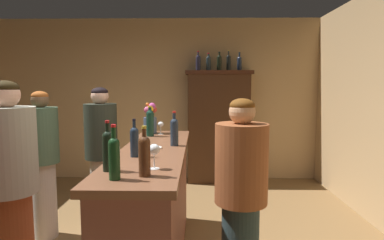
# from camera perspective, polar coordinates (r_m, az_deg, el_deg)

# --- Properties ---
(wall_back) EXTENTS (5.60, 0.12, 2.72)m
(wall_back) POSITION_cam_1_polar(r_m,az_deg,el_deg) (5.60, -6.40, 3.56)
(wall_back) COLOR tan
(wall_back) RESTS_ON ground
(bar_counter) EXTENTS (0.55, 2.22, 1.06)m
(bar_counter) POSITION_cam_1_polar(r_m,az_deg,el_deg) (2.92, -6.72, -15.27)
(bar_counter) COLOR brown
(bar_counter) RESTS_ON ground
(display_cabinet) EXTENTS (1.08, 0.36, 1.84)m
(display_cabinet) POSITION_cam_1_polar(r_m,az_deg,el_deg) (5.32, 4.71, -0.88)
(display_cabinet) COLOR #3E2313
(display_cabinet) RESTS_ON ground
(wine_bottle_chardonnay) EXTENTS (0.07, 0.07, 0.31)m
(wine_bottle_chardonnay) POSITION_cam_1_polar(r_m,az_deg,el_deg) (2.88, -3.14, -1.85)
(wine_bottle_chardonnay) COLOR #212C3A
(wine_bottle_chardonnay) RESTS_ON bar_counter
(wine_bottle_rose) EXTENTS (0.06, 0.06, 0.29)m
(wine_bottle_rose) POSITION_cam_1_polar(r_m,az_deg,el_deg) (2.47, -10.14, -3.54)
(wine_bottle_rose) COLOR #1C2938
(wine_bottle_rose) RESTS_ON bar_counter
(wine_bottle_merlot) EXTENTS (0.07, 0.07, 0.32)m
(wine_bottle_merlot) POSITION_cam_1_polar(r_m,az_deg,el_deg) (1.89, -13.59, -6.17)
(wine_bottle_merlot) COLOR #15371A
(wine_bottle_merlot) RESTS_ON bar_counter
(wine_bottle_malbec) EXTENTS (0.07, 0.07, 0.32)m
(wine_bottle_malbec) POSITION_cam_1_polar(r_m,az_deg,el_deg) (2.09, -14.64, -4.94)
(wine_bottle_malbec) COLOR black
(wine_bottle_malbec) RESTS_ON bar_counter
(wine_bottle_pinot) EXTENTS (0.07, 0.07, 0.30)m
(wine_bottle_pinot) POSITION_cam_1_polar(r_m,az_deg,el_deg) (1.93, -8.41, -5.93)
(wine_bottle_pinot) COLOR #4D2A17
(wine_bottle_pinot) RESTS_ON bar_counter
(wine_bottle_syrah) EXTENTS (0.08, 0.08, 0.33)m
(wine_bottle_syrah) POSITION_cam_1_polar(r_m,az_deg,el_deg) (3.45, -7.42, -0.29)
(wine_bottle_syrah) COLOR #123325
(wine_bottle_syrah) RESTS_ON bar_counter
(wine_glass_front) EXTENTS (0.07, 0.07, 0.14)m
(wine_glass_front) POSITION_cam_1_polar(r_m,az_deg,el_deg) (3.59, -5.55, -0.90)
(wine_glass_front) COLOR white
(wine_glass_front) RESTS_ON bar_counter
(wine_glass_mid) EXTENTS (0.07, 0.07, 0.16)m
(wine_glass_mid) POSITION_cam_1_polar(r_m,az_deg,el_deg) (2.09, -6.71, -5.37)
(wine_glass_mid) COLOR white
(wine_glass_mid) RESTS_ON bar_counter
(flower_arrangement) EXTENTS (0.15, 0.16, 0.35)m
(flower_arrangement) POSITION_cam_1_polar(r_m,az_deg,el_deg) (3.67, -7.37, 0.00)
(flower_arrangement) COLOR #40536B
(flower_arrangement) RESTS_ON bar_counter
(cheese_plate) EXTENTS (0.15, 0.15, 0.01)m
(cheese_plate) POSITION_cam_1_polar(r_m,az_deg,el_deg) (2.79, -6.84, -4.90)
(cheese_plate) COLOR white
(cheese_plate) RESTS_ON bar_counter
(display_bottle_left) EXTENTS (0.08, 0.08, 0.31)m
(display_bottle_left) POSITION_cam_1_polar(r_m,az_deg,el_deg) (5.29, 1.10, 10.23)
(display_bottle_left) COLOR #242338
(display_bottle_left) RESTS_ON display_cabinet
(display_bottle_midleft) EXTENTS (0.08, 0.08, 0.28)m
(display_bottle_midleft) POSITION_cam_1_polar(r_m,az_deg,el_deg) (5.29, 2.93, 10.12)
(display_bottle_midleft) COLOR #212D32
(display_bottle_midleft) RESTS_ON display_cabinet
(display_bottle_center) EXTENTS (0.08, 0.08, 0.30)m
(display_bottle_center) POSITION_cam_1_polar(r_m,az_deg,el_deg) (5.30, 4.84, 10.19)
(display_bottle_center) COLOR black
(display_bottle_center) RESTS_ON display_cabinet
(display_bottle_midright) EXTENTS (0.07, 0.07, 0.33)m
(display_bottle_midright) POSITION_cam_1_polar(r_m,az_deg,el_deg) (5.31, 6.47, 10.16)
(display_bottle_midright) COLOR black
(display_bottle_midright) RESTS_ON display_cabinet
(display_bottle_right) EXTENTS (0.07, 0.07, 0.30)m
(display_bottle_right) POSITION_cam_1_polar(r_m,az_deg,el_deg) (5.33, 8.38, 9.99)
(display_bottle_right) COLOR #1A2438
(display_bottle_right) RESTS_ON display_cabinet
(patron_tall) EXTENTS (0.33, 0.33, 1.54)m
(patron_tall) POSITION_cam_1_polar(r_m,az_deg,el_deg) (3.70, -24.88, -6.20)
(patron_tall) COLOR #B2A99C
(patron_tall) RESTS_ON ground
(patron_near_entrance) EXTENTS (0.39, 0.39, 1.63)m
(patron_near_entrance) POSITION_cam_1_polar(r_m,az_deg,el_deg) (2.76, -29.44, -9.56)
(patron_near_entrance) COLOR brown
(patron_near_entrance) RESTS_ON ground
(patron_in_grey) EXTENTS (0.35, 0.35, 1.58)m
(patron_in_grey) POSITION_cam_1_polar(r_m,az_deg,el_deg) (3.69, -15.73, -5.59)
(patron_in_grey) COLOR #AB9E8A
(patron_in_grey) RESTS_ON ground
(bartender) EXTENTS (0.38, 0.38, 1.51)m
(bartender) POSITION_cam_1_polar(r_m,az_deg,el_deg) (2.39, 8.63, -12.99)
(bartender) COLOR #243537
(bartender) RESTS_ON ground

